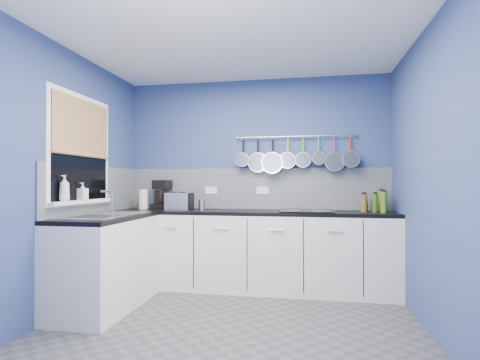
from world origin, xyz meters
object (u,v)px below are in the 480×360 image
(toaster, at_px, (179,201))
(canister, at_px, (202,205))
(soap_bottle_a, at_px, (64,188))
(hob, at_px, (307,211))
(coffee_maker, at_px, (161,194))
(soap_bottle_b, at_px, (83,191))
(paper_towel, at_px, (143,199))

(toaster, relative_size, canister, 2.70)
(soap_bottle_a, height_order, hob, soap_bottle_a)
(soap_bottle_a, xyz_separation_m, hob, (2.17, 1.21, -0.26))
(canister, distance_m, hob, 1.26)
(soap_bottle_a, bearing_deg, coffee_maker, 74.43)
(soap_bottle_b, relative_size, coffee_maker, 0.48)
(soap_bottle_b, distance_m, paper_towel, 1.00)
(soap_bottle_b, height_order, hob, soap_bottle_b)
(soap_bottle_a, relative_size, soap_bottle_b, 1.39)
(soap_bottle_a, distance_m, coffee_maker, 1.40)
(soap_bottle_b, bearing_deg, toaster, 57.81)
(soap_bottle_b, height_order, paper_towel, soap_bottle_b)
(coffee_maker, relative_size, canister, 3.09)
(paper_towel, distance_m, hob, 1.99)
(coffee_maker, distance_m, canister, 0.55)
(soap_bottle_b, distance_m, toaster, 1.19)
(toaster, height_order, hob, toaster)
(canister, xyz_separation_m, hob, (1.26, -0.10, -0.05))
(canister, bearing_deg, toaster, -172.99)
(paper_towel, relative_size, hob, 0.41)
(soap_bottle_a, height_order, toaster, soap_bottle_a)
(canister, bearing_deg, coffee_maker, 175.77)
(soap_bottle_b, xyz_separation_m, paper_towel, (0.18, 0.98, -0.12))
(canister, bearing_deg, soap_bottle_a, -124.78)
(paper_towel, height_order, canister, paper_towel)
(soap_bottle_a, distance_m, canister, 1.61)
(coffee_maker, xyz_separation_m, hob, (1.79, -0.14, -0.17))
(paper_towel, height_order, hob, paper_towel)
(hob, bearing_deg, soap_bottle_a, -150.75)
(toaster, distance_m, canister, 0.29)
(soap_bottle_b, height_order, canister, soap_bottle_b)
(coffee_maker, relative_size, toaster, 1.14)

